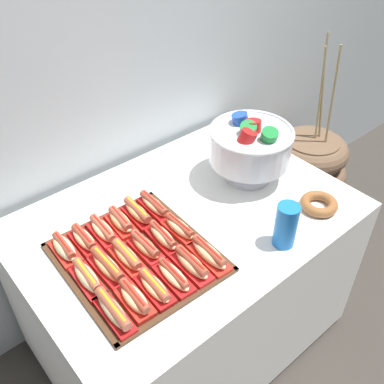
{
  "coord_description": "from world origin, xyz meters",
  "views": [
    {
      "loc": [
        -0.8,
        -0.98,
        1.94
      ],
      "look_at": [
        0.07,
        0.05,
        0.85
      ],
      "focal_mm": 41.11,
      "sensor_mm": 36.0,
      "label": 1
    }
  ],
  "objects_px": {
    "serving_tray": "(137,258)",
    "hot_dog_8": "(127,257)",
    "hot_dog_3": "(174,276)",
    "hot_dog_17": "(154,205)",
    "hot_dog_16": "(138,213)",
    "hot_dog_5": "(209,254)",
    "hot_dog_12": "(65,249)",
    "hot_dog_11": "(180,228)",
    "donut": "(319,204)",
    "hot_dog_14": "(103,231)",
    "hot_dog_2": "(155,287)",
    "hot_dog_0": "(113,311)",
    "hot_dog_1": "(135,299)",
    "floor_vase": "(304,182)",
    "hot_dog_15": "(121,221)",
    "cup_stack": "(286,225)",
    "buffet_table": "(187,279)",
    "hot_dog_10": "(163,237)",
    "hot_dog_7": "(108,267)",
    "hot_dog_13": "(84,239)",
    "punch_bowl": "(250,145)",
    "hot_dog_9": "(145,247)",
    "hot_dog_6": "(87,278)",
    "hot_dog_4": "(192,264)"
  },
  "relations": [
    {
      "from": "hot_dog_16",
      "to": "hot_dog_17",
      "type": "distance_m",
      "value": 0.08
    },
    {
      "from": "hot_dog_2",
      "to": "hot_dog_16",
      "type": "height_order",
      "value": "hot_dog_16"
    },
    {
      "from": "hot_dog_0",
      "to": "hot_dog_8",
      "type": "xyz_separation_m",
      "value": [
        0.16,
        0.16,
        -0.0
      ]
    },
    {
      "from": "hot_dog_5",
      "to": "donut",
      "type": "xyz_separation_m",
      "value": [
        0.52,
        -0.07,
        -0.02
      ]
    },
    {
      "from": "hot_dog_13",
      "to": "hot_dog_14",
      "type": "bearing_deg",
      "value": -1.9
    },
    {
      "from": "hot_dog_15",
      "to": "cup_stack",
      "type": "relative_size",
      "value": 0.91
    },
    {
      "from": "hot_dog_1",
      "to": "hot_dog_0",
      "type": "bearing_deg",
      "value": 178.1
    },
    {
      "from": "hot_dog_8",
      "to": "hot_dog_10",
      "type": "bearing_deg",
      "value": -1.9
    },
    {
      "from": "hot_dog_15",
      "to": "hot_dog_13",
      "type": "bearing_deg",
      "value": 178.1
    },
    {
      "from": "hot_dog_2",
      "to": "hot_dog_6",
      "type": "relative_size",
      "value": 0.95
    },
    {
      "from": "hot_dog_3",
      "to": "hot_dog_17",
      "type": "bearing_deg",
      "value": 63.66
    },
    {
      "from": "hot_dog_15",
      "to": "punch_bowl",
      "type": "xyz_separation_m",
      "value": [
        0.59,
        -0.08,
        0.13
      ]
    },
    {
      "from": "hot_dog_17",
      "to": "hot_dog_3",
      "type": "bearing_deg",
      "value": -116.34
    },
    {
      "from": "hot_dog_8",
      "to": "hot_dog_14",
      "type": "xyz_separation_m",
      "value": [
        0.01,
        0.16,
        -0.0
      ]
    },
    {
      "from": "hot_dog_7",
      "to": "hot_dog_14",
      "type": "distance_m",
      "value": 0.18
    },
    {
      "from": "serving_tray",
      "to": "hot_dog_0",
      "type": "bearing_deg",
      "value": -140.55
    },
    {
      "from": "hot_dog_2",
      "to": "hot_dog_12",
      "type": "relative_size",
      "value": 1.04
    },
    {
      "from": "hot_dog_0",
      "to": "hot_dog_12",
      "type": "bearing_deg",
      "value": 88.1
    },
    {
      "from": "hot_dog_11",
      "to": "donut",
      "type": "xyz_separation_m",
      "value": [
        0.52,
        -0.24,
        -0.02
      ]
    },
    {
      "from": "buffet_table",
      "to": "hot_dog_4",
      "type": "xyz_separation_m",
      "value": [
        -0.17,
        -0.23,
        0.42
      ]
    },
    {
      "from": "hot_dog_6",
      "to": "hot_dog_11",
      "type": "relative_size",
      "value": 1.06
    },
    {
      "from": "floor_vase",
      "to": "hot_dog_12",
      "type": "relative_size",
      "value": 7.57
    },
    {
      "from": "hot_dog_2",
      "to": "hot_dog_14",
      "type": "xyz_separation_m",
      "value": [
        0.01,
        0.33,
        0.0
      ]
    },
    {
      "from": "hot_dog_1",
      "to": "hot_dog_11",
      "type": "relative_size",
      "value": 0.97
    },
    {
      "from": "hot_dog_15",
      "to": "hot_dog_17",
      "type": "relative_size",
      "value": 0.91
    },
    {
      "from": "hot_dog_4",
      "to": "hot_dog_14",
      "type": "bearing_deg",
      "value": 112.54
    },
    {
      "from": "hot_dog_7",
      "to": "hot_dog_9",
      "type": "xyz_separation_m",
      "value": [
        0.15,
        -0.0,
        -0.0
      ]
    },
    {
      "from": "punch_bowl",
      "to": "donut",
      "type": "distance_m",
      "value": 0.36
    },
    {
      "from": "donut",
      "to": "hot_dog_3",
      "type": "bearing_deg",
      "value": 173.52
    },
    {
      "from": "hot_dog_2",
      "to": "hot_dog_7",
      "type": "xyz_separation_m",
      "value": [
        -0.07,
        0.17,
        0.0
      ]
    },
    {
      "from": "serving_tray",
      "to": "hot_dog_10",
      "type": "distance_m",
      "value": 0.12
    },
    {
      "from": "hot_dog_11",
      "to": "floor_vase",
      "type": "bearing_deg",
      "value": 12.44
    },
    {
      "from": "hot_dog_1",
      "to": "punch_bowl",
      "type": "xyz_separation_m",
      "value": [
        0.75,
        0.24,
        0.13
      ]
    },
    {
      "from": "hot_dog_7",
      "to": "hot_dog_14",
      "type": "relative_size",
      "value": 1.11
    },
    {
      "from": "hot_dog_14",
      "to": "buffet_table",
      "type": "bearing_deg",
      "value": -19.08
    },
    {
      "from": "hot_dog_4",
      "to": "hot_dog_15",
      "type": "height_order",
      "value": "hot_dog_4"
    },
    {
      "from": "hot_dog_11",
      "to": "hot_dog_12",
      "type": "xyz_separation_m",
      "value": [
        -0.37,
        0.18,
        0.0
      ]
    },
    {
      "from": "hot_dog_7",
      "to": "hot_dog_15",
      "type": "xyz_separation_m",
      "value": [
        0.16,
        0.16,
        -0.0
      ]
    },
    {
      "from": "hot_dog_2",
      "to": "hot_dog_6",
      "type": "bearing_deg",
      "value": 130.37
    },
    {
      "from": "hot_dog_5",
      "to": "hot_dog_12",
      "type": "relative_size",
      "value": 1.19
    },
    {
      "from": "donut",
      "to": "floor_vase",
      "type": "bearing_deg",
      "value": 36.63
    },
    {
      "from": "donut",
      "to": "serving_tray",
      "type": "bearing_deg",
      "value": 160.97
    },
    {
      "from": "hot_dog_12",
      "to": "hot_dog_14",
      "type": "relative_size",
      "value": 0.96
    },
    {
      "from": "hot_dog_9",
      "to": "hot_dog_15",
      "type": "height_order",
      "value": "same"
    },
    {
      "from": "hot_dog_17",
      "to": "hot_dog_0",
      "type": "bearing_deg",
      "value": -140.55
    },
    {
      "from": "hot_dog_8",
      "to": "hot_dog_11",
      "type": "height_order",
      "value": "same"
    },
    {
      "from": "hot_dog_10",
      "to": "hot_dog_11",
      "type": "xyz_separation_m",
      "value": [
        0.07,
        -0.0,
        -0.0
      ]
    },
    {
      "from": "hot_dog_6",
      "to": "donut",
      "type": "bearing_deg",
      "value": -15.6
    },
    {
      "from": "serving_tray",
      "to": "hot_dog_8",
      "type": "distance_m",
      "value": 0.05
    },
    {
      "from": "buffet_table",
      "to": "punch_bowl",
      "type": "relative_size",
      "value": 3.73
    }
  ]
}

